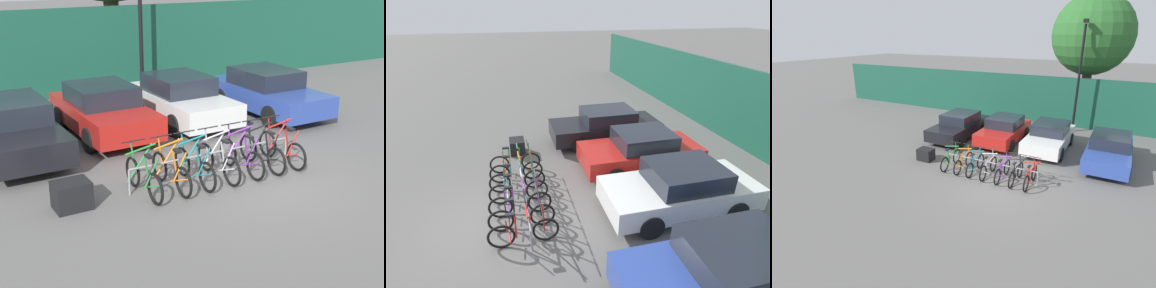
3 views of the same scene
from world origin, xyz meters
The scene contains 14 objects.
ground_plane centered at (0.00, 0.00, 0.00)m, with size 120.00×120.00×0.00m, color #605E5B.
bike_rack centered at (-0.72, 0.68, 0.49)m, with size 4.12×0.04×0.57m.
bicycle_green centered at (-2.51, 0.53, 0.38)m, with size 0.68×1.71×1.05m.
bicycle_orange centered at (-1.88, 0.53, 0.38)m, with size 0.68×1.71×1.05m.
bicycle_teal centered at (-1.31, 0.53, 0.38)m, with size 0.68×1.71×1.05m.
bicycle_silver centered at (-0.71, 0.53, 0.38)m, with size 0.68×1.71×1.05m.
bicycle_purple centered at (-0.09, 0.53, 0.38)m, with size 0.68×1.71×1.05m.
bicycle_black centered at (0.49, 0.53, 0.38)m, with size 0.68×1.71×1.05m.
bicycle_red centered at (1.07, 0.53, 0.38)m, with size 0.68×1.71×1.05m.
car_black centered at (-4.21, 4.33, 0.69)m, with size 1.91×4.44×1.40m.
car_red centered at (-1.69, 4.76, 0.69)m, with size 1.91×4.06×1.40m.
car_white centered at (0.73, 4.81, 0.69)m, with size 1.91×4.20×1.40m.
car_blue centered at (3.52, 4.25, 0.69)m, with size 1.91×4.34×1.40m.
cargo_crate centered at (-3.97, 0.67, 0.28)m, with size 0.70×0.56×0.55m, color black.
Camera 2 is at (6.75, 0.43, 5.27)m, focal length 28.00 mm.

